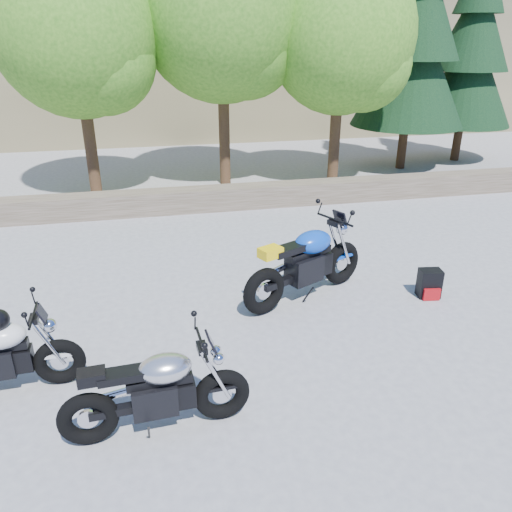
# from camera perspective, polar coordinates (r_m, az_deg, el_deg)

# --- Properties ---
(ground) EXTENTS (90.00, 90.00, 0.00)m
(ground) POSITION_cam_1_polar(r_m,az_deg,el_deg) (6.54, 0.16, -9.65)
(ground) COLOR gray
(ground) RESTS_ON ground
(stone_wall) EXTENTS (22.00, 0.55, 0.50)m
(stone_wall) POSITION_cam_1_polar(r_m,az_deg,el_deg) (11.40, -5.85, 6.51)
(stone_wall) COLOR brown
(stone_wall) RESTS_ON ground
(tree_decid_left) EXTENTS (3.67, 3.67, 5.62)m
(tree_decid_left) POSITION_cam_1_polar(r_m,az_deg,el_deg) (12.53, -19.41, 22.67)
(tree_decid_left) COLOR #382314
(tree_decid_left) RESTS_ON ground
(tree_decid_mid) EXTENTS (4.08, 4.08, 6.24)m
(tree_decid_mid) POSITION_cam_1_polar(r_m,az_deg,el_deg) (13.05, -3.42, 25.61)
(tree_decid_mid) COLOR #382314
(tree_decid_mid) RESTS_ON ground
(tree_decid_right) EXTENTS (3.54, 3.54, 5.41)m
(tree_decid_right) POSITION_cam_1_polar(r_m,az_deg,el_deg) (13.21, 10.23, 22.94)
(tree_decid_right) COLOR #382314
(tree_decid_right) RESTS_ON ground
(conifer_near) EXTENTS (3.17, 3.17, 7.06)m
(conifer_near) POSITION_cam_1_polar(r_m,az_deg,el_deg) (15.42, 17.76, 23.01)
(conifer_near) COLOR #382314
(conifer_near) RESTS_ON ground
(conifer_far) EXTENTS (2.82, 2.82, 6.27)m
(conifer_far) POSITION_cam_1_polar(r_m,az_deg,el_deg) (17.08, 23.44, 20.83)
(conifer_far) COLOR #382314
(conifer_far) RESTS_ON ground
(silver_bike) EXTENTS (1.88, 0.59, 0.94)m
(silver_bike) POSITION_cam_1_polar(r_m,az_deg,el_deg) (5.08, -11.21, -15.00)
(silver_bike) COLOR black
(silver_bike) RESTS_ON ground
(blue_bike) EXTENTS (2.11, 1.13, 1.13)m
(blue_bike) POSITION_cam_1_polar(r_m,az_deg,el_deg) (7.36, 5.76, -0.86)
(blue_bike) COLOR black
(blue_bike) RESTS_ON ground
(backpack) EXTENTS (0.35, 0.32, 0.44)m
(backpack) POSITION_cam_1_polar(r_m,az_deg,el_deg) (7.92, 19.21, -3.03)
(backpack) COLOR black
(backpack) RESTS_ON ground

